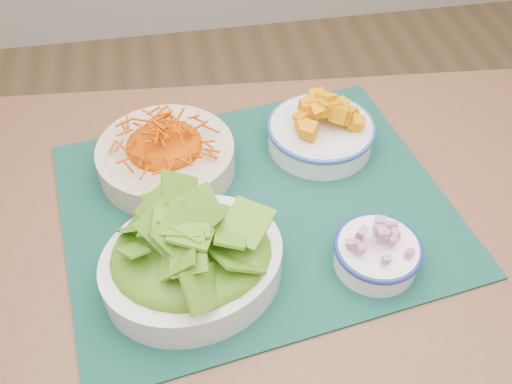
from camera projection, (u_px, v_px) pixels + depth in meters
table at (289, 268)px, 0.93m from camera, size 1.15×0.82×0.75m
placemat at (256, 206)px, 0.87m from camera, size 0.63×0.54×0.00m
carrot_bowl at (165, 152)px, 0.90m from camera, size 0.28×0.28×0.08m
squash_bowl at (321, 127)px, 0.94m from camera, size 0.22×0.22×0.08m
lettuce_bowl at (191, 252)px, 0.74m from camera, size 0.29×0.27×0.12m
onion_bowl at (378, 250)px, 0.77m from camera, size 0.14×0.14×0.06m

